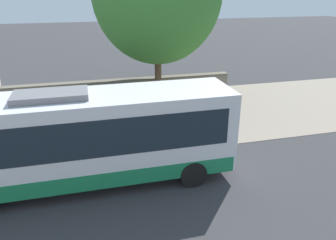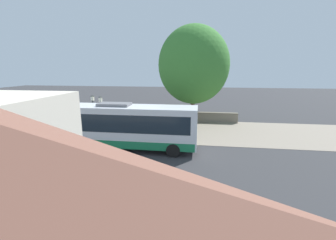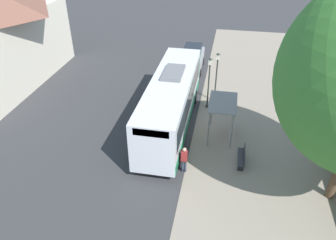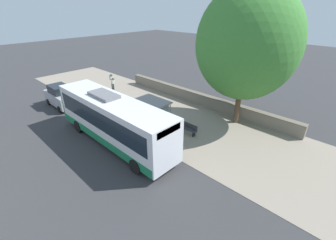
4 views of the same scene
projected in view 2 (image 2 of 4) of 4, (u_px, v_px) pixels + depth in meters
ground_plane at (134, 142)px, 19.31m from camera, size 120.00×120.00×0.00m
sidewalk_plaza at (146, 129)px, 23.65m from camera, size 9.00×44.00×0.02m
stone_wall at (153, 116)px, 27.43m from camera, size 0.60×20.00×1.18m
bus at (125, 126)px, 17.35m from camera, size 2.60×11.00×3.65m
bus_shelter at (144, 115)px, 20.58m from camera, size 1.68×2.76×2.53m
pedestrian at (184, 134)px, 18.46m from camera, size 0.34×0.22×1.66m
bench at (172, 129)px, 21.79m from camera, size 0.40×1.69×0.88m
street_lamp_near at (94, 112)px, 20.32m from camera, size 0.28×0.28×3.91m
street_lamp_far at (101, 114)px, 19.74m from camera, size 0.28×0.28×3.89m
shade_tree at (194, 65)px, 24.44m from camera, size 7.69×7.69×10.81m
parked_car_behind_bus at (18, 131)px, 19.02m from camera, size 1.90×4.13×2.16m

